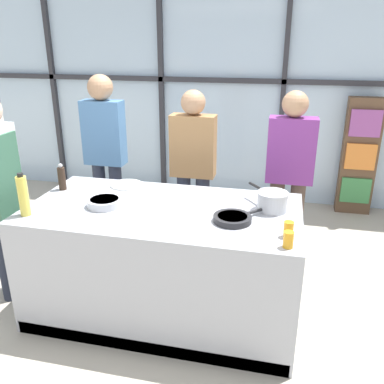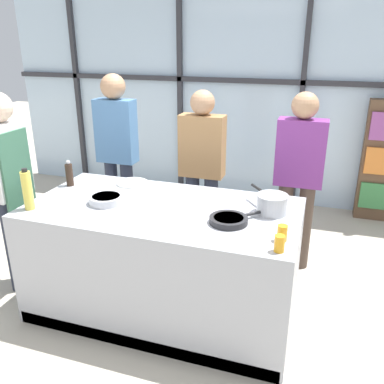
{
  "view_description": "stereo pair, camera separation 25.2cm",
  "coord_description": "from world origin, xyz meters",
  "px_view_note": "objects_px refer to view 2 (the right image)",
  "views": [
    {
      "loc": [
        0.81,
        -2.59,
        2.03
      ],
      "look_at": [
        0.19,
        0.1,
        0.98
      ],
      "focal_mm": 38.0,
      "sensor_mm": 36.0,
      "label": 1
    },
    {
      "loc": [
        1.05,
        -2.53,
        2.03
      ],
      "look_at": [
        0.19,
        0.1,
        0.98
      ],
      "focal_mm": 38.0,
      "sensor_mm": 36.0,
      "label": 2
    }
  ],
  "objects_px": {
    "mixing_bowl": "(106,199)",
    "juice_glass_far": "(282,233)",
    "pepper_grinder": "(69,174)",
    "chef": "(10,180)",
    "spectator_center_right": "(299,172)",
    "oil_bottle": "(27,190)",
    "spectator_far_left": "(117,148)",
    "frying_pan": "(229,220)",
    "saucepan": "(272,203)",
    "juice_glass_near": "(279,244)",
    "white_plate": "(132,183)",
    "spectator_center_left": "(202,164)"
  },
  "relations": [
    {
      "from": "spectator_far_left",
      "to": "spectator_center_left",
      "type": "distance_m",
      "value": 0.89
    },
    {
      "from": "spectator_far_left",
      "to": "spectator_center_left",
      "type": "relative_size",
      "value": 1.07
    },
    {
      "from": "spectator_center_right",
      "to": "saucepan",
      "type": "height_order",
      "value": "spectator_center_right"
    },
    {
      "from": "saucepan",
      "to": "frying_pan",
      "type": "bearing_deg",
      "value": -134.6
    },
    {
      "from": "spectator_far_left",
      "to": "pepper_grinder",
      "type": "xyz_separation_m",
      "value": [
        -0.01,
        -0.82,
        -0.02
      ]
    },
    {
      "from": "white_plate",
      "to": "mixing_bowl",
      "type": "distance_m",
      "value": 0.45
    },
    {
      "from": "oil_bottle",
      "to": "frying_pan",
      "type": "bearing_deg",
      "value": 8.72
    },
    {
      "from": "spectator_far_left",
      "to": "juice_glass_near",
      "type": "distance_m",
      "value": 2.27
    },
    {
      "from": "spectator_far_left",
      "to": "white_plate",
      "type": "relative_size",
      "value": 6.5
    },
    {
      "from": "spectator_center_right",
      "to": "juice_glass_far",
      "type": "bearing_deg",
      "value": 89.94
    },
    {
      "from": "chef",
      "to": "spectator_center_left",
      "type": "bearing_deg",
      "value": 129.37
    },
    {
      "from": "spectator_far_left",
      "to": "pepper_grinder",
      "type": "bearing_deg",
      "value": 89.39
    },
    {
      "from": "spectator_center_right",
      "to": "saucepan",
      "type": "bearing_deg",
      "value": 82.27
    },
    {
      "from": "spectator_center_right",
      "to": "juice_glass_near",
      "type": "height_order",
      "value": "spectator_center_right"
    },
    {
      "from": "white_plate",
      "to": "saucepan",
      "type": "bearing_deg",
      "value": -12.0
    },
    {
      "from": "frying_pan",
      "to": "mixing_bowl",
      "type": "bearing_deg",
      "value": 176.84
    },
    {
      "from": "spectator_center_left",
      "to": "spectator_far_left",
      "type": "bearing_deg",
      "value": 0.0
    },
    {
      "from": "spectator_far_left",
      "to": "chef",
      "type": "bearing_deg",
      "value": 69.26
    },
    {
      "from": "chef",
      "to": "juice_glass_far",
      "type": "relative_size",
      "value": 16.43
    },
    {
      "from": "spectator_center_right",
      "to": "juice_glass_near",
      "type": "relative_size",
      "value": 16.04
    },
    {
      "from": "frying_pan",
      "to": "spectator_far_left",
      "type": "bearing_deg",
      "value": 141.79
    },
    {
      "from": "mixing_bowl",
      "to": "juice_glass_far",
      "type": "xyz_separation_m",
      "value": [
        1.31,
        -0.2,
        0.02
      ]
    },
    {
      "from": "saucepan",
      "to": "oil_bottle",
      "type": "bearing_deg",
      "value": -164.38
    },
    {
      "from": "saucepan",
      "to": "pepper_grinder",
      "type": "xyz_separation_m",
      "value": [
        -1.67,
        0.05,
        0.03
      ]
    },
    {
      "from": "pepper_grinder",
      "to": "oil_bottle",
      "type": "bearing_deg",
      "value": -88.89
    },
    {
      "from": "spectator_center_right",
      "to": "oil_bottle",
      "type": "relative_size",
      "value": 5.32
    },
    {
      "from": "pepper_grinder",
      "to": "chef",
      "type": "bearing_deg",
      "value": -148.3
    },
    {
      "from": "spectator_center_left",
      "to": "frying_pan",
      "type": "height_order",
      "value": "spectator_center_left"
    },
    {
      "from": "oil_bottle",
      "to": "juice_glass_near",
      "type": "bearing_deg",
      "value": -2.33
    },
    {
      "from": "juice_glass_far",
      "to": "frying_pan",
      "type": "bearing_deg",
      "value": 157.45
    },
    {
      "from": "spectator_center_left",
      "to": "pepper_grinder",
      "type": "height_order",
      "value": "spectator_center_left"
    },
    {
      "from": "chef",
      "to": "white_plate",
      "type": "xyz_separation_m",
      "value": [
        0.86,
        0.44,
        -0.08
      ]
    },
    {
      "from": "oil_bottle",
      "to": "spectator_center_left",
      "type": "bearing_deg",
      "value": 56.33
    },
    {
      "from": "spectator_far_left",
      "to": "oil_bottle",
      "type": "height_order",
      "value": "spectator_far_left"
    },
    {
      "from": "mixing_bowl",
      "to": "juice_glass_far",
      "type": "bearing_deg",
      "value": -8.76
    },
    {
      "from": "oil_bottle",
      "to": "saucepan",
      "type": "bearing_deg",
      "value": 15.62
    },
    {
      "from": "frying_pan",
      "to": "mixing_bowl",
      "type": "distance_m",
      "value": 0.95
    },
    {
      "from": "mixing_bowl",
      "to": "pepper_grinder",
      "type": "height_order",
      "value": "pepper_grinder"
    },
    {
      "from": "frying_pan",
      "to": "mixing_bowl",
      "type": "xyz_separation_m",
      "value": [
        -0.95,
        0.05,
        0.01
      ]
    },
    {
      "from": "spectator_center_left",
      "to": "juice_glass_far",
      "type": "distance_m",
      "value": 1.54
    },
    {
      "from": "juice_glass_far",
      "to": "spectator_far_left",
      "type": "bearing_deg",
      "value": 144.55
    },
    {
      "from": "white_plate",
      "to": "oil_bottle",
      "type": "distance_m",
      "value": 0.86
    },
    {
      "from": "spectator_center_right",
      "to": "white_plate",
      "type": "distance_m",
      "value": 1.45
    },
    {
      "from": "spectator_center_left",
      "to": "juice_glass_far",
      "type": "height_order",
      "value": "spectator_center_left"
    },
    {
      "from": "frying_pan",
      "to": "white_plate",
      "type": "xyz_separation_m",
      "value": [
        -0.96,
        0.5,
        -0.02
      ]
    },
    {
      "from": "chef",
      "to": "mixing_bowl",
      "type": "bearing_deg",
      "value": 89.66
    },
    {
      "from": "mixing_bowl",
      "to": "spectator_far_left",
      "type": "bearing_deg",
      "value": 113.72
    },
    {
      "from": "mixing_bowl",
      "to": "spectator_center_right",
      "type": "bearing_deg",
      "value": 39.04
    },
    {
      "from": "spectator_center_left",
      "to": "chef",
      "type": "bearing_deg",
      "value": 39.37
    },
    {
      "from": "oil_bottle",
      "to": "spectator_center_right",
      "type": "bearing_deg",
      "value": 36.87
    }
  ]
}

